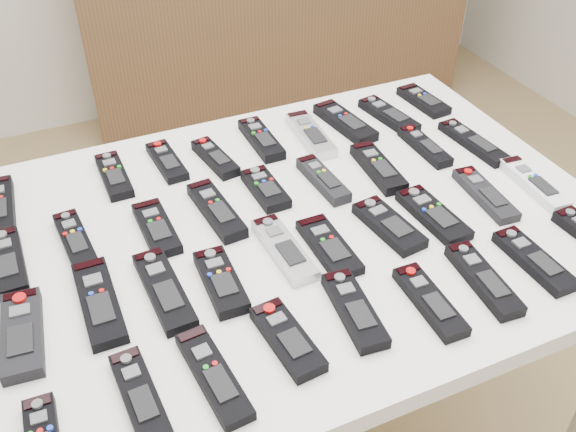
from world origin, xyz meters
name	(u,v)px	position (x,y,z in m)	size (l,w,h in m)	color
table	(288,246)	(-0.02, 0.00, 0.72)	(1.25, 0.88, 0.78)	white
sideboard	(277,20)	(0.72, 1.78, 0.44)	(1.74, 0.38, 0.87)	#503320
remote_1	(114,176)	(-0.29, 0.29, 0.79)	(0.05, 0.16, 0.02)	black
remote_2	(167,161)	(-0.17, 0.30, 0.79)	(0.05, 0.15, 0.02)	black
remote_3	(215,158)	(-0.07, 0.27, 0.79)	(0.04, 0.15, 0.02)	black
remote_4	(261,139)	(0.05, 0.30, 0.79)	(0.05, 0.17, 0.02)	black
remote_5	(311,135)	(0.16, 0.27, 0.79)	(0.05, 0.19, 0.02)	#B7B7BC
remote_6	(345,122)	(0.26, 0.29, 0.79)	(0.06, 0.19, 0.02)	black
remote_7	(389,115)	(0.38, 0.27, 0.79)	(0.05, 0.18, 0.02)	black
remote_8	(423,101)	(0.49, 0.30, 0.79)	(0.06, 0.15, 0.02)	black
remote_9	(7,263)	(-0.53, 0.09, 0.79)	(0.06, 0.17, 0.02)	black
remote_10	(75,240)	(-0.40, 0.11, 0.79)	(0.05, 0.17, 0.02)	black
remote_11	(157,228)	(-0.26, 0.08, 0.79)	(0.06, 0.16, 0.02)	black
remote_12	(216,210)	(-0.13, 0.08, 0.79)	(0.05, 0.19, 0.02)	black
remote_13	(265,189)	(-0.02, 0.11, 0.79)	(0.06, 0.14, 0.02)	black
remote_14	(323,180)	(0.11, 0.09, 0.79)	(0.04, 0.16, 0.02)	black
remote_15	(378,168)	(0.23, 0.08, 0.79)	(0.05, 0.18, 0.02)	black
remote_16	(425,146)	(0.38, 0.12, 0.79)	(0.04, 0.16, 0.02)	black
remote_17	(473,142)	(0.49, 0.09, 0.79)	(0.05, 0.20, 0.02)	black
remote_18	(22,334)	(-0.52, -0.09, 0.79)	(0.06, 0.18, 0.02)	black
remote_19	(99,302)	(-0.40, -0.07, 0.79)	(0.06, 0.20, 0.02)	black
remote_20	(164,290)	(-0.29, -0.09, 0.79)	(0.06, 0.20, 0.02)	black
remote_21	(221,281)	(-0.19, -0.11, 0.79)	(0.06, 0.16, 0.02)	black
remote_22	(284,249)	(-0.06, -0.07, 0.79)	(0.05, 0.19, 0.02)	#B7B7BC
remote_23	(329,247)	(0.02, -0.10, 0.79)	(0.06, 0.17, 0.02)	black
remote_24	(389,225)	(0.15, -0.09, 0.79)	(0.06, 0.16, 0.02)	black
remote_25	(433,215)	(0.25, -0.10, 0.79)	(0.06, 0.17, 0.02)	black
remote_26	(485,194)	(0.39, -0.09, 0.79)	(0.05, 0.18, 0.02)	black
remote_27	(534,184)	(0.50, -0.10, 0.79)	(0.05, 0.18, 0.02)	silver
remote_29	(140,396)	(-0.38, -0.28, 0.79)	(0.05, 0.17, 0.02)	black
remote_30	(214,375)	(-0.27, -0.29, 0.79)	(0.05, 0.19, 0.02)	black
remote_31	(287,339)	(-0.14, -0.27, 0.79)	(0.06, 0.16, 0.02)	black
remote_32	(354,310)	(-0.01, -0.26, 0.79)	(0.05, 0.17, 0.02)	black
remote_33	(430,301)	(0.11, -0.30, 0.79)	(0.05, 0.17, 0.02)	black
remote_34	(483,279)	(0.23, -0.29, 0.79)	(0.05, 0.18, 0.02)	black
remote_35	(534,260)	(0.34, -0.29, 0.79)	(0.05, 0.17, 0.02)	black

